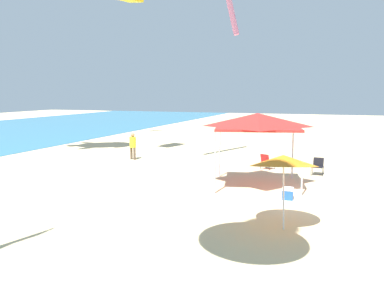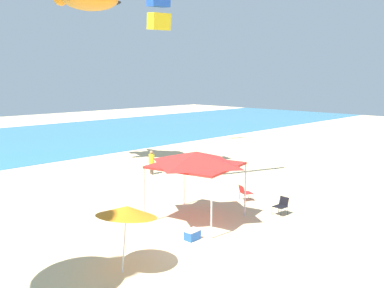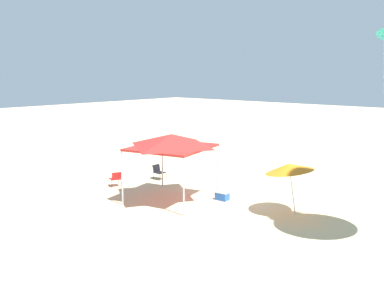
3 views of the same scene
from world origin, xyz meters
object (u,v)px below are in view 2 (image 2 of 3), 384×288
canopy_tent (196,159)px  kite_box_blue (159,10)px  person_by_tent (152,160)px  folding_chair_near_cooler (244,192)px  beach_umbrella (127,211)px  folding_chair_facing_ocean (282,205)px  cooler_box (192,235)px

canopy_tent → kite_box_blue: bearing=57.8°
person_by_tent → folding_chair_near_cooler: bearing=18.2°
canopy_tent → beach_umbrella: size_ratio=1.72×
folding_chair_facing_ocean → person_by_tent: 10.69m
canopy_tent → beach_umbrella: (-5.07, -1.76, -0.79)m
beach_umbrella → folding_chair_facing_ocean: bearing=-4.2°
folding_chair_near_cooler → cooler_box: size_ratio=1.27×
canopy_tent → cooler_box: (-1.78, -1.54, -2.58)m
canopy_tent → kite_box_blue: kite_box_blue is taller
folding_chair_facing_ocean → kite_box_blue: 15.59m
folding_chair_near_cooler → kite_box_blue: (1.84, 8.83, 10.34)m
folding_chair_near_cooler → cooler_box: folding_chair_near_cooler is taller
folding_chair_facing_ocean → kite_box_blue: bearing=172.6°
folding_chair_near_cooler → folding_chair_facing_ocean: same height
folding_chair_near_cooler → beach_umbrella: bearing=125.5°
beach_umbrella → kite_box_blue: bearing=45.1°
folding_chair_facing_ocean → kite_box_blue: kite_box_blue is taller
beach_umbrella → person_by_tent: bearing=47.1°
beach_umbrella → folding_chair_facing_ocean: size_ratio=2.90×
folding_chair_near_cooler → cooler_box: (-5.64, -1.77, -0.27)m
folding_chair_near_cooler → kite_box_blue: 13.72m
folding_chair_facing_ocean → cooler_box: bearing=-94.9°
folding_chair_near_cooler → kite_box_blue: size_ratio=0.30×
canopy_tent → beach_umbrella: bearing=-160.8°
kite_box_blue → folding_chair_near_cooler: bearing=-85.1°
person_by_tent → kite_box_blue: bearing=139.2°
folding_chair_facing_ocean → kite_box_blue: size_ratio=0.30×
folding_chair_near_cooler → folding_chair_facing_ocean: size_ratio=1.00×
beach_umbrella → person_by_tent: 13.73m
folding_chair_near_cooler → person_by_tent: (0.38, 8.05, 0.46)m
beach_umbrella → folding_chair_facing_ocean: beach_umbrella is taller
canopy_tent → cooler_box: 3.50m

